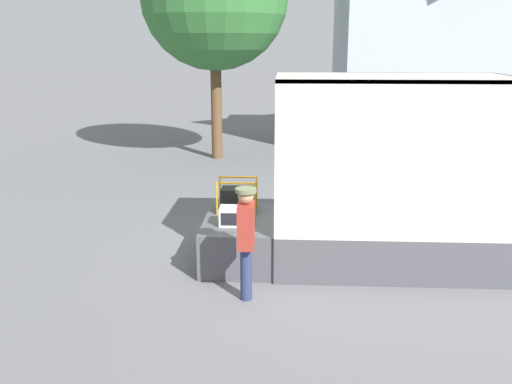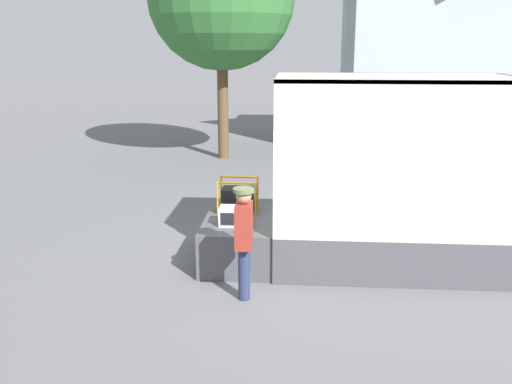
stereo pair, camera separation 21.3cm
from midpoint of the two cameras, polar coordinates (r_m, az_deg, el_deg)
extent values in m
plane|color=slate|center=(10.40, 2.51, -6.85)|extent=(160.00, 160.00, 0.00)
cube|color=#4C4C51|center=(10.40, 13.42, -4.98)|extent=(3.92, 2.13, 0.78)
cube|color=beige|center=(10.98, 13.12, 4.98)|extent=(3.92, 0.06, 2.51)
cube|color=beige|center=(8.97, 15.05, 2.72)|extent=(3.92, 0.06, 2.51)
cube|color=beige|center=(10.47, 24.46, 3.57)|extent=(0.06, 2.13, 2.51)
cube|color=beige|center=(9.82, 14.43, 11.00)|extent=(3.92, 2.13, 0.06)
cylinder|color=#3370B2|center=(10.08, 8.75, -2.02)|extent=(0.27, 0.27, 0.34)
cube|color=#B2A893|center=(10.16, 15.32, -2.37)|extent=(0.44, 0.32, 0.29)
cube|color=#4C4C51|center=(10.30, -0.99, -4.75)|extent=(1.26, 2.03, 0.78)
cube|color=white|center=(9.80, -1.61, -2.40)|extent=(0.49, 0.37, 0.31)
cube|color=black|center=(9.63, -2.01, -2.73)|extent=(0.31, 0.01, 0.21)
cube|color=black|center=(10.58, -1.24, -0.76)|extent=(0.58, 0.42, 0.44)
cylinder|color=slate|center=(10.55, 0.02, -0.67)|extent=(0.22, 0.23, 0.23)
cylinder|color=orange|center=(10.35, -3.28, -0.63)|extent=(0.04, 0.04, 0.61)
cylinder|color=orange|center=(10.29, 0.55, -0.71)|extent=(0.04, 0.04, 0.61)
cylinder|color=orange|center=(10.83, -2.94, 0.07)|extent=(0.04, 0.04, 0.61)
cylinder|color=orange|center=(10.76, 0.72, 0.00)|extent=(0.04, 0.04, 0.61)
cylinder|color=orange|center=(10.24, -1.38, 0.88)|extent=(0.69, 0.04, 0.04)
cylinder|color=orange|center=(10.72, -1.12, 1.51)|extent=(0.69, 0.04, 0.04)
cylinder|color=navy|center=(8.75, -0.50, -8.12)|extent=(0.18, 0.18, 0.85)
cube|color=maroon|center=(8.49, -0.51, -3.37)|extent=(0.24, 0.44, 0.67)
sphere|color=tan|center=(8.36, -0.52, -0.41)|extent=(0.23, 0.23, 0.23)
cylinder|color=#606B47|center=(8.33, -0.52, 0.18)|extent=(0.32, 0.32, 0.06)
cube|color=#A8B2BC|center=(22.43, 18.75, 12.51)|extent=(7.20, 6.10, 6.47)
cylinder|color=brown|center=(19.26, -3.00, 8.03)|extent=(0.36, 0.36, 3.14)
camera|label=1|loc=(0.11, -89.38, 0.16)|focal=40.00mm
camera|label=2|loc=(0.11, 90.62, -0.16)|focal=40.00mm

